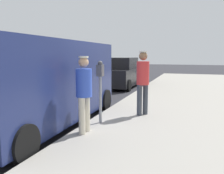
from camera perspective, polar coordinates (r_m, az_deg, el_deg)
name	(u,v)px	position (r m, az deg, el deg)	size (l,w,h in m)	color
ground_plane	(64,118)	(7.14, -11.27, -7.24)	(80.00, 80.00, 0.00)	#2D2D33
sidewalk_slab	(192,127)	(6.22, 18.35, -9.01)	(5.00, 32.00, 0.15)	#9E998E
parking_meter_near	(100,81)	(5.84, -2.79, 1.40)	(0.14, 0.18, 1.52)	gray
pedestrian_in_blue	(84,90)	(5.11, -6.63, -0.66)	(0.34, 0.36, 1.64)	beige
pedestrian_in_red	(143,78)	(6.67, 7.28, 2.01)	(0.34, 0.34, 1.76)	#383D47
parked_van	(43,81)	(6.40, -15.95, 1.43)	(2.20, 5.23, 2.15)	navy
parked_sedan_ahead	(121,74)	(13.71, 2.12, 3.18)	(1.97, 4.42, 1.65)	black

